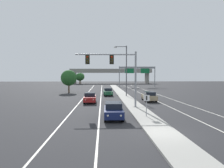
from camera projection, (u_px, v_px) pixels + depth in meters
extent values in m
plane|color=#28282B|center=(163.00, 134.00, 14.88)|extent=(260.00, 260.00, 0.00)
cube|color=#9E9B93|center=(130.00, 101.00, 32.85)|extent=(2.40, 110.00, 0.15)
cube|color=silver|center=(101.00, 97.00, 39.62)|extent=(0.14, 100.00, 0.01)
cube|color=silver|center=(149.00, 97.00, 40.05)|extent=(0.14, 100.00, 0.01)
cube|color=silver|center=(84.00, 97.00, 39.47)|extent=(0.14, 100.00, 0.01)
cube|color=silver|center=(166.00, 97.00, 40.20)|extent=(0.14, 100.00, 0.01)
cylinder|color=gray|center=(136.00, 79.00, 26.59)|extent=(0.24, 0.24, 7.20)
cylinder|color=gray|center=(106.00, 54.00, 26.27)|extent=(7.78, 0.16, 0.16)
cube|color=black|center=(112.00, 60.00, 26.38)|extent=(0.56, 0.06, 1.20)
cube|color=#38330F|center=(112.00, 60.00, 26.34)|extent=(0.32, 0.32, 1.00)
sphere|color=red|center=(112.00, 57.00, 26.15)|extent=(0.22, 0.22, 0.22)
sphere|color=#282828|center=(112.00, 59.00, 26.17)|extent=(0.22, 0.22, 0.22)
sphere|color=#282828|center=(112.00, 62.00, 26.18)|extent=(0.22, 0.22, 0.22)
cube|color=black|center=(87.00, 60.00, 26.24)|extent=(0.56, 0.06, 1.20)
cube|color=#38330F|center=(87.00, 59.00, 26.20)|extent=(0.32, 0.32, 1.00)
sphere|color=red|center=(87.00, 57.00, 26.01)|extent=(0.22, 0.22, 0.22)
sphere|color=#282828|center=(87.00, 59.00, 26.03)|extent=(0.22, 0.22, 0.22)
sphere|color=#282828|center=(87.00, 62.00, 26.04)|extent=(0.22, 0.22, 0.22)
cylinder|color=gray|center=(146.00, 105.00, 20.54)|extent=(0.08, 0.08, 2.20)
cube|color=white|center=(147.00, 98.00, 20.47)|extent=(0.60, 0.03, 0.60)
cube|color=black|center=(147.00, 98.00, 20.45)|extent=(0.12, 0.01, 0.44)
cylinder|color=#4C4C51|center=(126.00, 71.00, 40.66)|extent=(0.20, 0.20, 10.00)
cylinder|color=#4C4C51|center=(121.00, 47.00, 40.41)|extent=(2.20, 0.12, 0.12)
cube|color=#B7B7B2|center=(115.00, 47.00, 40.36)|extent=(0.56, 0.28, 0.20)
cube|color=#141E4C|center=(114.00, 112.00, 20.16)|extent=(1.89, 4.44, 0.70)
cube|color=black|center=(113.00, 105.00, 20.35)|extent=(1.63, 2.41, 0.56)
sphere|color=#EAE5C6|center=(121.00, 116.00, 18.00)|extent=(0.18, 0.18, 0.18)
sphere|color=#EAE5C6|center=(108.00, 116.00, 17.97)|extent=(0.18, 0.18, 0.18)
cylinder|color=black|center=(123.00, 119.00, 18.70)|extent=(0.23, 0.64, 0.64)
cylinder|color=black|center=(105.00, 119.00, 18.66)|extent=(0.23, 0.64, 0.64)
cylinder|color=black|center=(121.00, 113.00, 21.69)|extent=(0.23, 0.64, 0.64)
cylinder|color=black|center=(106.00, 113.00, 21.65)|extent=(0.23, 0.64, 0.64)
cube|color=maroon|center=(90.00, 99.00, 31.80)|extent=(1.87, 4.43, 0.70)
cube|color=black|center=(90.00, 94.00, 31.99)|extent=(1.62, 2.40, 0.56)
sphere|color=#EAE5C6|center=(93.00, 100.00, 29.66)|extent=(0.18, 0.18, 0.18)
sphere|color=#EAE5C6|center=(85.00, 100.00, 29.59)|extent=(0.18, 0.18, 0.18)
cylinder|color=black|center=(95.00, 102.00, 30.37)|extent=(0.23, 0.64, 0.64)
cylinder|color=black|center=(84.00, 102.00, 30.27)|extent=(0.23, 0.64, 0.64)
cylinder|color=black|center=(95.00, 100.00, 33.36)|extent=(0.23, 0.64, 0.64)
cylinder|color=black|center=(85.00, 100.00, 33.26)|extent=(0.23, 0.64, 0.64)
cube|color=#195633|center=(108.00, 92.00, 43.21)|extent=(1.90, 4.44, 0.70)
cube|color=black|center=(108.00, 89.00, 43.40)|extent=(1.64, 2.41, 0.56)
sphere|color=#EAE5C6|center=(111.00, 93.00, 41.08)|extent=(0.18, 0.18, 0.18)
sphere|color=#EAE5C6|center=(106.00, 93.00, 41.00)|extent=(0.18, 0.18, 0.18)
cylinder|color=black|center=(112.00, 95.00, 41.79)|extent=(0.24, 0.65, 0.64)
cylinder|color=black|center=(104.00, 95.00, 41.67)|extent=(0.24, 0.65, 0.64)
cylinder|color=black|center=(111.00, 93.00, 44.78)|extent=(0.24, 0.65, 0.64)
cylinder|color=black|center=(104.00, 93.00, 44.66)|extent=(0.24, 0.65, 0.64)
cube|color=tan|center=(149.00, 97.00, 33.80)|extent=(1.84, 4.42, 0.70)
cube|color=black|center=(149.00, 93.00, 33.55)|extent=(1.61, 2.39, 0.56)
sphere|color=#EAE5C6|center=(143.00, 96.00, 35.95)|extent=(0.18, 0.18, 0.18)
sphere|color=#EAE5C6|center=(150.00, 96.00, 35.99)|extent=(0.18, 0.18, 0.18)
cylinder|color=black|center=(143.00, 98.00, 35.28)|extent=(0.23, 0.64, 0.64)
cylinder|color=black|center=(152.00, 98.00, 35.34)|extent=(0.23, 0.64, 0.64)
cylinder|color=black|center=(146.00, 100.00, 32.29)|extent=(0.23, 0.64, 0.64)
cylinder|color=black|center=(156.00, 100.00, 32.35)|extent=(0.23, 0.64, 0.64)
cylinder|color=gray|center=(119.00, 77.00, 74.12)|extent=(0.28, 0.28, 7.50)
cylinder|color=gray|center=(155.00, 77.00, 74.71)|extent=(0.28, 0.28, 7.50)
cube|color=gray|center=(137.00, 68.00, 74.28)|extent=(13.00, 0.36, 0.70)
cube|color=#0F6033|center=(129.00, 71.00, 74.00)|extent=(3.20, 0.08, 1.70)
cube|color=#0F6033|center=(145.00, 71.00, 74.26)|extent=(3.20, 0.08, 1.70)
cube|color=gray|center=(111.00, 72.00, 107.80)|extent=(42.40, 6.40, 1.10)
cube|color=gray|center=(111.00, 70.00, 104.77)|extent=(42.40, 0.36, 0.90)
cube|color=gray|center=(74.00, 78.00, 107.07)|extent=(1.80, 2.40, 5.65)
cube|color=gray|center=(147.00, 78.00, 108.82)|extent=(1.80, 2.40, 5.65)
cylinder|color=#4C3823|center=(69.00, 88.00, 50.11)|extent=(0.36, 0.36, 2.11)
sphere|color=#235623|center=(69.00, 78.00, 50.00)|extent=(3.86, 3.86, 3.86)
cylinder|color=#4C3823|center=(80.00, 82.00, 97.99)|extent=(0.36, 0.36, 2.04)
sphere|color=#235623|center=(79.00, 77.00, 97.89)|extent=(3.73, 3.73, 3.73)
cylinder|color=#4C3823|center=(81.00, 82.00, 101.64)|extent=(0.36, 0.36, 2.08)
sphere|color=#387533|center=(81.00, 77.00, 101.53)|extent=(3.80, 3.80, 3.80)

